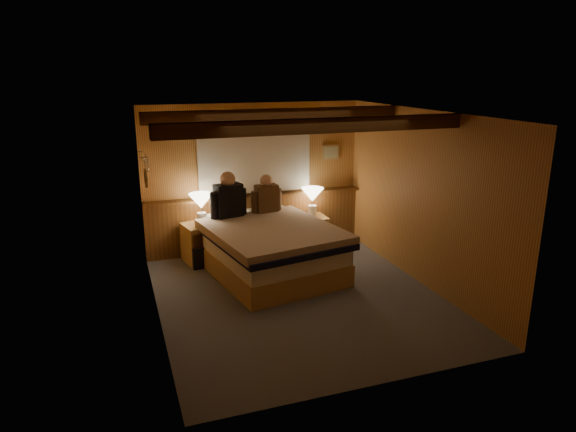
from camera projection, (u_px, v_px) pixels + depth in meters
name	position (u px, v px, depth m)	size (l,w,h in m)	color
floor	(298.00, 297.00, 6.81)	(4.20, 4.20, 0.00)	#575C68
ceiling	(299.00, 113.00, 6.14)	(4.20, 4.20, 0.00)	tan
wall_back	(254.00, 178.00, 8.38)	(3.60, 3.60, 0.00)	#CA9648
wall_left	(152.00, 223.00, 5.90)	(4.20, 4.20, 0.00)	#CA9648
wall_right	(421.00, 198.00, 7.04)	(4.20, 4.20, 0.00)	#CA9648
wall_front	(381.00, 268.00, 4.57)	(3.60, 3.60, 0.00)	#CA9648
wainscot	(256.00, 220.00, 8.52)	(3.60, 0.23, 0.94)	brown
curtain_window	(255.00, 159.00, 8.23)	(2.18, 0.09, 1.11)	#4F2E13
ceiling_beams	(295.00, 120.00, 6.30)	(3.60, 1.65, 0.16)	#4F2E13
coat_rail	(146.00, 160.00, 7.23)	(0.05, 0.55, 0.24)	silver
framed_print	(331.00, 152.00, 8.69)	(0.30, 0.04, 0.25)	tan
bed	(270.00, 249.00, 7.49)	(1.97, 2.39, 0.73)	#B08C4B
nightstand_left	(203.00, 243.00, 7.99)	(0.65, 0.60, 0.61)	#B08C4B
nightstand_right	(311.00, 232.00, 8.60)	(0.50, 0.45, 0.54)	#B08C4B
lamp_left	(201.00, 203.00, 7.79)	(0.37, 0.37, 0.48)	silver
lamp_right	(312.00, 196.00, 8.48)	(0.37, 0.37, 0.48)	silver
person_left	(228.00, 198.00, 7.79)	(0.59, 0.32, 0.73)	black
person_right	(266.00, 197.00, 8.08)	(0.51, 0.24, 0.62)	#533921
duffel_bag	(207.00, 254.00, 7.90)	(0.60, 0.43, 0.39)	black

